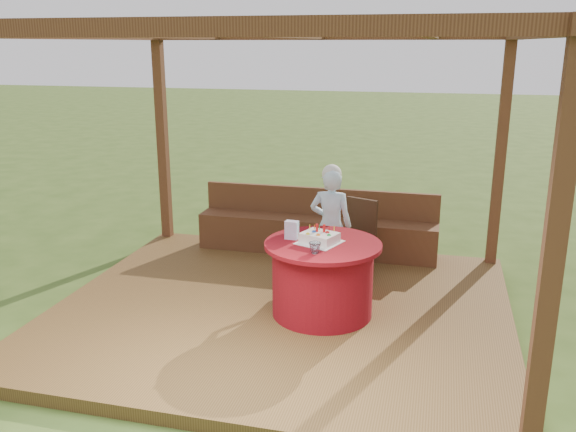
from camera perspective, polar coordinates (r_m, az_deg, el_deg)
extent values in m
plane|color=#344E1A|center=(6.29, -0.57, -9.41)|extent=(60.00, 60.00, 0.00)
cube|color=brown|center=(6.26, -0.57, -8.92)|extent=(4.50, 4.00, 0.12)
cube|color=brown|center=(3.89, 23.42, -4.50)|extent=(0.12, 0.12, 2.60)
cube|color=brown|center=(8.30, -11.65, 6.78)|extent=(0.12, 0.12, 2.60)
cube|color=brown|center=(7.51, 19.25, 5.29)|extent=(0.12, 0.12, 2.60)
cube|color=brown|center=(3.90, -8.09, 17.11)|extent=(4.50, 0.14, 0.12)
cube|color=brown|center=(7.52, 3.19, 16.58)|extent=(4.50, 0.14, 0.12)
cube|color=brown|center=(6.56, -19.68, 15.82)|extent=(0.14, 4.00, 0.12)
cube|color=brown|center=(5.53, 22.09, 15.75)|extent=(0.14, 4.00, 0.12)
cube|color=brown|center=(6.15, -12.95, 16.38)|extent=(0.10, 3.70, 0.10)
cube|color=brown|center=(5.68, -0.65, 16.83)|extent=(0.10, 3.70, 0.10)
cube|color=brown|center=(5.50, 13.14, 16.47)|extent=(0.10, 3.70, 0.10)
cube|color=brown|center=(7.70, 2.66, -1.82)|extent=(3.00, 0.42, 0.45)
cube|color=brown|center=(7.76, 2.96, 1.38)|extent=(3.00, 0.06, 0.35)
cylinder|color=maroon|center=(5.95, 3.24, -6.04)|extent=(0.97, 0.97, 0.69)
cylinder|color=maroon|center=(5.82, 3.29, -2.70)|extent=(1.12, 1.12, 0.04)
cube|color=#382011|center=(7.03, 6.15, -2.22)|extent=(0.51, 0.51, 0.05)
cylinder|color=#382011|center=(7.03, 4.35, -3.84)|extent=(0.04, 0.04, 0.39)
cylinder|color=#382011|center=(6.89, 6.61, -4.34)|extent=(0.04, 0.04, 0.39)
cylinder|color=#382011|center=(7.29, 5.62, -3.15)|extent=(0.04, 0.04, 0.39)
cylinder|color=#382011|center=(7.15, 7.82, -3.61)|extent=(0.04, 0.04, 0.39)
cube|color=#382011|center=(7.11, 6.90, -0.13)|extent=(0.38, 0.18, 0.45)
imported|color=#ABE0FF|center=(6.70, 4.02, -0.90)|extent=(0.47, 0.31, 1.27)
sphere|color=white|center=(6.55, 4.12, 3.93)|extent=(0.21, 0.21, 0.21)
cube|color=white|center=(5.81, 2.96, -2.48)|extent=(0.47, 0.47, 0.01)
cube|color=white|center=(5.80, 2.97, -2.03)|extent=(0.39, 0.35, 0.09)
cylinder|color=red|center=(5.82, 2.72, -1.11)|extent=(0.03, 0.03, 0.08)
cylinder|color=red|center=(5.81, 3.40, -1.15)|extent=(0.03, 0.03, 0.08)
sphere|color=yellow|center=(5.75, 1.88, -1.59)|extent=(0.04, 0.04, 0.04)
sphere|color=orange|center=(5.72, 2.84, -1.69)|extent=(0.04, 0.04, 0.04)
sphere|color=green|center=(5.72, 3.86, -1.70)|extent=(0.04, 0.04, 0.04)
sphere|color=blue|center=(5.81, 2.44, -1.38)|extent=(0.04, 0.04, 0.04)
sphere|color=red|center=(5.80, 3.72, -1.45)|extent=(0.04, 0.04, 0.04)
cube|color=#F09BCE|center=(5.90, 0.35, -1.32)|extent=(0.13, 0.09, 0.18)
imported|color=white|center=(5.51, 2.54, -2.99)|extent=(0.13, 0.13, 0.10)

